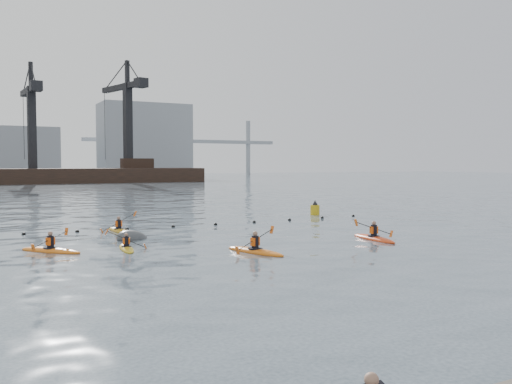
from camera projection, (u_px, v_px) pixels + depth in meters
ground at (394, 312)px, 15.22m from camera, size 400.00×400.00×0.00m
float_line at (150, 228)px, 34.98m from camera, size 33.24×0.73×0.24m
barge_pier at (32, 174)px, 112.63m from camera, size 72.00×19.30×29.50m
skyline at (28, 145)px, 149.11m from camera, size 141.00×28.00×22.00m
kayaker_0 at (255, 250)px, 25.37m from camera, size 2.39×3.64×1.31m
kayaker_2 at (51, 250)px, 25.62m from camera, size 2.82×3.06×1.15m
kayaker_3 at (126, 248)px, 26.33m from camera, size 2.02×2.93×1.16m
kayaker_4 at (374, 238)px, 29.72m from camera, size 2.51×3.69×1.32m
kayaker_5 at (119, 230)px, 33.26m from camera, size 2.31×3.36×1.34m
mooring_buoy at (133, 239)px, 29.95m from camera, size 2.41×1.85×1.37m
nav_buoy at (315, 210)px, 43.95m from camera, size 0.75×0.75×1.36m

